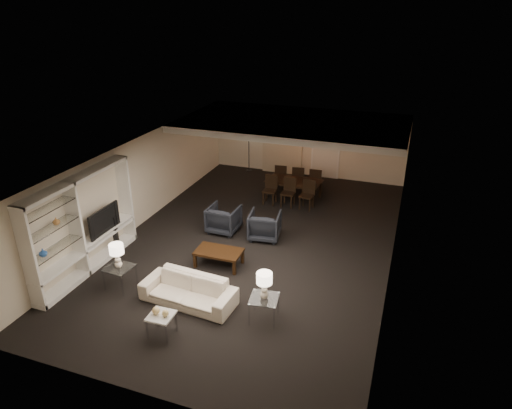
{
  "coord_description": "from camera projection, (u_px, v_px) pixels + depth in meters",
  "views": [
    {
      "loc": [
        3.61,
        -10.13,
        5.93
      ],
      "look_at": [
        0.0,
        0.0,
        1.1
      ],
      "focal_mm": 32.0,
      "sensor_mm": 36.0,
      "label": 1
    }
  ],
  "objects": [
    {
      "name": "side_table_left",
      "position": [
        120.0,
        277.0,
        10.21
      ],
      "size": [
        0.6,
        0.6,
        0.52
      ],
      "primitive_type": null,
      "rotation": [
        0.0,
        0.0,
        -0.08
      ],
      "color": "white",
      "rests_on": "floor"
    },
    {
      "name": "wall_right",
      "position": [
        397.0,
        219.0,
        10.65
      ],
      "size": [
        0.02,
        11.0,
        2.5
      ],
      "primitive_type": "cube",
      "color": "beige",
      "rests_on": "ground"
    },
    {
      "name": "chair_fr",
      "position": [
        316.0,
        181.0,
        15.12
      ],
      "size": [
        0.42,
        0.42,
        0.91
      ],
      "primitive_type": null,
      "rotation": [
        0.0,
        0.0,
        3.15
      ],
      "color": "black",
      "rests_on": "floor"
    },
    {
      "name": "dining_table",
      "position": [
        293.0,
        190.0,
        14.8
      ],
      "size": [
        1.81,
        1.12,
        0.61
      ],
      "primitive_type": "imported",
      "rotation": [
        0.0,
        0.0,
        -0.09
      ],
      "color": "black",
      "rests_on": "floor"
    },
    {
      "name": "chair_nm",
      "position": [
        288.0,
        193.0,
        14.18
      ],
      "size": [
        0.43,
        0.43,
        0.91
      ],
      "primitive_type": null,
      "rotation": [
        0.0,
        0.0,
        -0.03
      ],
      "color": "black",
      "rests_on": "floor"
    },
    {
      "name": "floor",
      "position": [
        256.0,
        242.0,
        12.23
      ],
      "size": [
        11.0,
        11.0,
        0.0
      ],
      "primitive_type": "plane",
      "color": "black",
      "rests_on": "ground"
    },
    {
      "name": "side_table_right",
      "position": [
        264.0,
        309.0,
        9.16
      ],
      "size": [
        0.63,
        0.63,
        0.52
      ],
      "primitive_type": null,
      "rotation": [
        0.0,
        0.0,
        0.13
      ],
      "color": "silver",
      "rests_on": "floor"
    },
    {
      "name": "ceiling_soffit",
      "position": [
        293.0,
        124.0,
        14.26
      ],
      "size": [
        7.0,
        4.0,
        0.2
      ],
      "primitive_type": "cube",
      "color": "silver",
      "rests_on": "ceiling"
    },
    {
      "name": "wall_front",
      "position": [
        136.0,
        334.0,
        7.0
      ],
      "size": [
        7.0,
        0.02,
        2.5
      ],
      "primitive_type": "cube",
      "color": "beige",
      "rests_on": "ground"
    },
    {
      "name": "door",
      "position": [
        326.0,
        149.0,
        16.29
      ],
      "size": [
        0.9,
        0.05,
        2.1
      ],
      "primitive_type": "cube",
      "color": "silver",
      "rests_on": "wall_back"
    },
    {
      "name": "pendant_light",
      "position": [
        302.0,
        139.0,
        14.36
      ],
      "size": [
        0.52,
        0.52,
        0.24
      ],
      "primitive_type": "cylinder",
      "color": "#D8591E",
      "rests_on": "ceiling_soffit"
    },
    {
      "name": "floor_speaker",
      "position": [
        116.0,
        234.0,
        11.58
      ],
      "size": [
        0.13,
        0.13,
        0.99
      ],
      "primitive_type": "cube",
      "rotation": [
        0.0,
        0.0,
        0.21
      ],
      "color": "black",
      "rests_on": "floor"
    },
    {
      "name": "floor_lamp",
      "position": [
        249.0,
        151.0,
        17.03
      ],
      "size": [
        0.29,
        0.29,
        1.58
      ],
      "primitive_type": null,
      "rotation": [
        0.0,
        0.0,
        -0.36
      ],
      "color": "black",
      "rests_on": "floor"
    },
    {
      "name": "wall_left",
      "position": [
        139.0,
        183.0,
        12.79
      ],
      "size": [
        0.02,
        11.0,
        2.5
      ],
      "primitive_type": "cube",
      "color": "beige",
      "rests_on": "ground"
    },
    {
      "name": "media_unit",
      "position": [
        84.0,
        225.0,
        10.53
      ],
      "size": [
        0.38,
        3.4,
        2.35
      ],
      "primitive_type": null,
      "color": "white",
      "rests_on": "wall_left"
    },
    {
      "name": "ceiling",
      "position": [
        256.0,
        153.0,
        11.21
      ],
      "size": [
        7.0,
        11.0,
        0.02
      ],
      "primitive_type": "cube",
      "color": "silver",
      "rests_on": "ground"
    },
    {
      "name": "gold_gourd_a",
      "position": [
        156.0,
        311.0,
        8.66
      ],
      "size": [
        0.15,
        0.15,
        0.15
      ],
      "primitive_type": "sphere",
      "color": "#EDC87D",
      "rests_on": "marble_table"
    },
    {
      "name": "television",
      "position": [
        101.0,
        220.0,
        11.05
      ],
      "size": [
        1.09,
        0.14,
        0.63
      ],
      "primitive_type": "imported",
      "rotation": [
        0.0,
        0.0,
        1.57
      ],
      "color": "black",
      "rests_on": "media_unit"
    },
    {
      "name": "painting",
      "position": [
        367.0,
        140.0,
        15.65
      ],
      "size": [
        0.95,
        0.04,
        0.65
      ],
      "primitive_type": "cube",
      "color": "#142D38",
      "rests_on": "wall_back"
    },
    {
      "name": "table_lamp_left",
      "position": [
        117.0,
        256.0,
        9.98
      ],
      "size": [
        0.34,
        0.34,
        0.58
      ],
      "primitive_type": null,
      "rotation": [
        0.0,
        0.0,
        -0.07
      ],
      "color": "white",
      "rests_on": "side_table_left"
    },
    {
      "name": "sofa",
      "position": [
        188.0,
        291.0,
        9.67
      ],
      "size": [
        2.09,
        0.95,
        0.59
      ],
      "primitive_type": "imported",
      "rotation": [
        0.0,
        0.0,
        -0.08
      ],
      "color": "beige",
      "rests_on": "floor"
    },
    {
      "name": "chair_fl",
      "position": [
        282.0,
        177.0,
        15.48
      ],
      "size": [
        0.46,
        0.46,
        0.91
      ],
      "primitive_type": null,
      "rotation": [
        0.0,
        0.0,
        3.25
      ],
      "color": "black",
      "rests_on": "floor"
    },
    {
      "name": "curtains",
      "position": [
        283.0,
        142.0,
        16.68
      ],
      "size": [
        1.5,
        0.12,
        2.4
      ],
      "primitive_type": "cube",
      "color": "beige",
      "rests_on": "wall_back"
    },
    {
      "name": "marble_table",
      "position": [
        162.0,
        325.0,
        8.75
      ],
      "size": [
        0.48,
        0.48,
        0.47
      ],
      "primitive_type": null,
      "rotation": [
        0.0,
        0.0,
        0.03
      ],
      "color": "silver",
      "rests_on": "floor"
    },
    {
      "name": "armchair_right",
      "position": [
        265.0,
        225.0,
        12.29
      ],
      "size": [
        0.92,
        0.94,
        0.76
      ],
      "primitive_type": "imported",
      "rotation": [
        0.0,
        0.0,
        3.28
      ],
      "color": "black",
      "rests_on": "floor"
    },
    {
      "name": "table_lamp_right",
      "position": [
        264.0,
        286.0,
        8.94
      ],
      "size": [
        0.36,
        0.36,
        0.58
      ],
      "primitive_type": null,
      "rotation": [
        0.0,
        0.0,
        -0.13
      ],
      "color": "beige",
      "rests_on": "side_table_right"
    },
    {
      "name": "chair_nr",
      "position": [
        307.0,
        195.0,
        14.0
      ],
      "size": [
        0.46,
        0.46,
        0.91
      ],
      "primitive_type": null,
      "rotation": [
        0.0,
        0.0,
        -0.11
      ],
      "color": "black",
      "rests_on": "floor"
    },
    {
      "name": "chair_fm",
      "position": [
        299.0,
        179.0,
        15.3
      ],
      "size": [
        0.46,
        0.46,
        0.91
      ],
      "primitive_type": null,
      "rotation": [
        0.0,
        0.0,
        3.25
      ],
      "color": "black",
      "rests_on": "floor"
    },
    {
      "name": "wall_back",
      "position": [
        307.0,
        142.0,
        16.45
      ],
      "size": [
        7.0,
        0.02,
        2.5
      ],
      "primitive_type": "cube",
      "color": "beige",
      "rests_on": "ground"
    },
    {
      "name": "armchair_left",
      "position": [
        224.0,
        219.0,
        12.66
      ],
      "size": [
        0.83,
        0.85,
        0.76
      ],
      "primitive_type": "imported",
      "rotation": [
        0.0,
        0.0,
        3.12
      ],
      "color": "black",
      "rests_on": "floor"
    },
    {
      "name": "vase_amber",
      "position": [
        56.0,
        221.0,
        9.68
      ],
      "size": [
        0.15,
        0.15,
        0.16
      ],
      "primitive_type": "imported",
      "color": "#C48441",
      "rests_on": "media_unit"
    },
    {
      "name": "vase_blue",
      "position": [
        43.0,
        253.0,
        9.44
      ],
      "size": [
        0.17,
        0.17,
        0.18
      ],
      "primitive_type": "imported",
      "color": "#2859AD",
      "rests_on": "media_unit"
    },
    {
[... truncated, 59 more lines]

